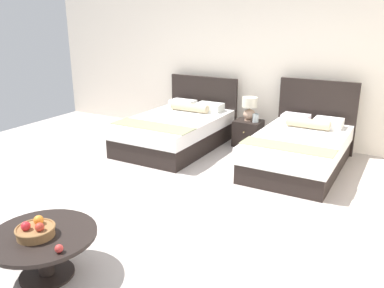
{
  "coord_description": "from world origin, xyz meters",
  "views": [
    {
      "loc": [
        2.36,
        -3.89,
        2.18
      ],
      "look_at": [
        -0.06,
        0.52,
        0.56
      ],
      "focal_mm": 37.04,
      "sensor_mm": 36.0,
      "label": 1
    }
  ],
  "objects": [
    {
      "name": "fruit_bowl",
      "position": [
        -0.21,
        -1.94,
        0.47
      ],
      "size": [
        0.33,
        0.33,
        0.16
      ],
      "color": "olive",
      "rests_on": "coffee_table"
    },
    {
      "name": "bed_near_window",
      "position": [
        -1.07,
        1.81,
        0.3
      ],
      "size": [
        1.41,
        2.14,
        1.11
      ],
      "color": "black",
      "rests_on": "ground"
    },
    {
      "name": "ground_plane",
      "position": [
        0.0,
        0.0,
        -0.01
      ],
      "size": [
        9.23,
        9.62,
        0.02
      ],
      "primitive_type": "cube",
      "color": "#B8ADA6"
    },
    {
      "name": "coffee_table",
      "position": [
        -0.2,
        -1.89,
        0.31
      ],
      "size": [
        0.92,
        0.92,
        0.42
      ],
      "color": "black",
      "rests_on": "ground"
    },
    {
      "name": "vase",
      "position": [
        0.14,
        2.41,
        0.53
      ],
      "size": [
        0.11,
        0.11,
        0.15
      ],
      "color": "#B5C1C3",
      "rests_on": "nightstand"
    },
    {
      "name": "nightstand",
      "position": [
        0.01,
        2.45,
        0.23
      ],
      "size": [
        0.46,
        0.42,
        0.45
      ],
      "color": "black",
      "rests_on": "ground"
    },
    {
      "name": "loose_apple",
      "position": [
        0.14,
        -2.02,
        0.45
      ],
      "size": [
        0.07,
        0.07,
        0.07
      ],
      "color": "#B8322E",
      "rests_on": "coffee_table"
    },
    {
      "name": "bed_near_corner",
      "position": [
        1.07,
        1.82,
        0.3
      ],
      "size": [
        1.29,
        2.06,
        1.2
      ],
      "color": "black",
      "rests_on": "ground"
    },
    {
      "name": "table_lamp",
      "position": [
        0.01,
        2.47,
        0.69
      ],
      "size": [
        0.26,
        0.26,
        0.41
      ],
      "color": "tan",
      "rests_on": "nightstand"
    },
    {
      "name": "wall_back",
      "position": [
        0.0,
        3.01,
        1.31
      ],
      "size": [
        9.23,
        0.12,
        2.62
      ],
      "primitive_type": "cube",
      "color": "silver",
      "rests_on": "ground"
    }
  ]
}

